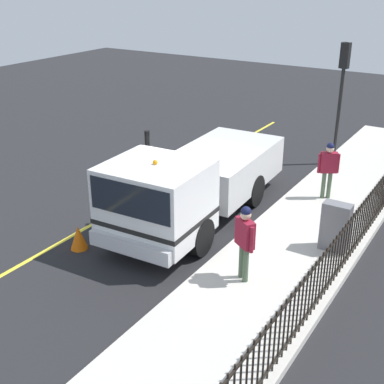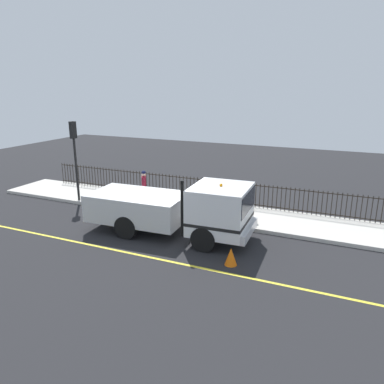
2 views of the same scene
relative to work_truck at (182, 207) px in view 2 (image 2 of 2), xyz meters
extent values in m
plane|color=#232326|center=(-0.18, 0.66, -1.25)|extent=(49.88, 49.88, 0.00)
cube|color=beige|center=(3.05, 0.66, -1.16)|extent=(2.95, 22.67, 0.17)
cube|color=yellow|center=(-2.27, 0.66, -1.24)|extent=(0.12, 20.41, 0.01)
cube|color=white|center=(0.08, -1.60, 0.14)|extent=(2.43, 2.26, 1.81)
cube|color=black|center=(0.08, -1.60, 0.53)|extent=(2.24, 2.30, 0.79)
cube|color=silver|center=(-0.09, 2.03, -0.20)|extent=(2.52, 4.15, 1.12)
cube|color=silver|center=(0.13, -2.76, -0.62)|extent=(2.22, 0.30, 0.36)
cube|color=black|center=(0.08, -1.60, -0.26)|extent=(2.45, 2.29, 0.12)
cylinder|color=black|center=(1.10, -1.23, -0.77)|extent=(0.34, 0.97, 0.96)
cylinder|color=black|center=(-0.98, -1.33, -0.77)|extent=(0.34, 0.97, 0.96)
cylinder|color=black|center=(0.95, 2.08, -0.77)|extent=(0.34, 0.97, 0.96)
cylinder|color=black|center=(-1.14, 1.99, -0.77)|extent=(0.34, 0.97, 0.96)
sphere|color=orange|center=(0.08, -1.60, 1.09)|extent=(0.12, 0.12, 0.12)
cylinder|color=black|center=(-0.99, -0.47, 0.32)|extent=(0.14, 0.14, 2.17)
cube|color=maroon|center=(2.63, -1.90, 0.07)|extent=(0.54, 0.46, 0.63)
sphere|color=beige|center=(2.63, -1.90, 0.50)|extent=(0.23, 0.23, 0.23)
sphere|color=#14193F|center=(2.63, -1.90, 0.58)|extent=(0.22, 0.22, 0.22)
cylinder|color=#4C6047|center=(2.70, -1.95, -0.66)|extent=(0.13, 0.13, 0.84)
cylinder|color=#4C6047|center=(2.55, -1.86, -0.66)|extent=(0.13, 0.13, 0.84)
cylinder|color=maroon|center=(2.86, -2.06, 0.04)|extent=(0.09, 0.09, 0.59)
cylinder|color=maroon|center=(2.39, -1.75, 0.04)|extent=(0.09, 0.09, 0.59)
cube|color=maroon|center=(2.69, 3.42, 0.04)|extent=(0.53, 0.44, 0.61)
sphere|color=beige|center=(2.69, 3.42, 0.46)|extent=(0.23, 0.23, 0.23)
sphere|color=#14193F|center=(2.69, 3.42, 0.54)|extent=(0.22, 0.22, 0.22)
cylinder|color=#4C6047|center=(2.61, 3.37, -0.67)|extent=(0.12, 0.12, 0.82)
cylinder|color=#4C6047|center=(2.76, 3.46, -0.67)|extent=(0.12, 0.12, 0.82)
cylinder|color=maroon|center=(2.45, 3.28, 0.01)|extent=(0.09, 0.09, 0.58)
cylinder|color=maroon|center=(2.92, 3.56, 0.01)|extent=(0.09, 0.09, 0.58)
cylinder|color=black|center=(4.36, -7.53, -0.47)|extent=(0.04, 0.04, 1.23)
cylinder|color=black|center=(4.36, -7.32, -0.47)|extent=(0.04, 0.04, 1.23)
cylinder|color=black|center=(4.36, -7.11, -0.47)|extent=(0.04, 0.04, 1.23)
cylinder|color=black|center=(4.36, -6.90, -0.47)|extent=(0.04, 0.04, 1.23)
cylinder|color=black|center=(4.36, -6.70, -0.47)|extent=(0.04, 0.04, 1.23)
cylinder|color=black|center=(4.36, -6.49, -0.47)|extent=(0.04, 0.04, 1.23)
cylinder|color=black|center=(4.36, -6.28, -0.47)|extent=(0.04, 0.04, 1.23)
cylinder|color=black|center=(4.36, -6.07, -0.47)|extent=(0.04, 0.04, 1.23)
cylinder|color=black|center=(4.36, -5.87, -0.47)|extent=(0.04, 0.04, 1.23)
cylinder|color=black|center=(4.36, -5.66, -0.47)|extent=(0.04, 0.04, 1.23)
cylinder|color=black|center=(4.36, -5.45, -0.47)|extent=(0.04, 0.04, 1.23)
cylinder|color=black|center=(4.36, -5.25, -0.47)|extent=(0.04, 0.04, 1.23)
cylinder|color=black|center=(4.36, -5.04, -0.47)|extent=(0.04, 0.04, 1.23)
cylinder|color=black|center=(4.36, -4.83, -0.47)|extent=(0.04, 0.04, 1.23)
cylinder|color=black|center=(4.36, -4.62, -0.47)|extent=(0.04, 0.04, 1.23)
cylinder|color=black|center=(4.36, -4.42, -0.47)|extent=(0.04, 0.04, 1.23)
cylinder|color=black|center=(4.36, -4.21, -0.47)|extent=(0.04, 0.04, 1.23)
cylinder|color=black|center=(4.36, -4.00, -0.47)|extent=(0.04, 0.04, 1.23)
cylinder|color=black|center=(4.36, -3.80, -0.47)|extent=(0.04, 0.04, 1.23)
cylinder|color=black|center=(4.36, -3.59, -0.47)|extent=(0.04, 0.04, 1.23)
cylinder|color=black|center=(4.36, -3.38, -0.47)|extent=(0.04, 0.04, 1.23)
cylinder|color=black|center=(4.36, -3.17, -0.47)|extent=(0.04, 0.04, 1.23)
cylinder|color=black|center=(4.36, -2.97, -0.47)|extent=(0.04, 0.04, 1.23)
cylinder|color=black|center=(4.36, -2.76, -0.47)|extent=(0.04, 0.04, 1.23)
cylinder|color=black|center=(4.36, -2.55, -0.47)|extent=(0.04, 0.04, 1.23)
cylinder|color=black|center=(4.36, -2.34, -0.47)|extent=(0.04, 0.04, 1.23)
cylinder|color=black|center=(4.36, -2.14, -0.47)|extent=(0.04, 0.04, 1.23)
cylinder|color=black|center=(4.36, -1.93, -0.47)|extent=(0.04, 0.04, 1.23)
cylinder|color=black|center=(4.36, -1.72, -0.47)|extent=(0.04, 0.04, 1.23)
cylinder|color=black|center=(4.36, -1.52, -0.47)|extent=(0.04, 0.04, 1.23)
cylinder|color=black|center=(4.36, -1.31, -0.47)|extent=(0.04, 0.04, 1.23)
cylinder|color=black|center=(4.36, -1.10, -0.47)|extent=(0.04, 0.04, 1.23)
cylinder|color=black|center=(4.36, -0.89, -0.47)|extent=(0.04, 0.04, 1.23)
cylinder|color=black|center=(4.36, -0.69, -0.47)|extent=(0.04, 0.04, 1.23)
cylinder|color=black|center=(4.36, -0.48, -0.47)|extent=(0.04, 0.04, 1.23)
cylinder|color=black|center=(4.36, -0.27, -0.47)|extent=(0.04, 0.04, 1.23)
cylinder|color=black|center=(4.36, -0.07, -0.47)|extent=(0.04, 0.04, 1.23)
cylinder|color=black|center=(4.36, 0.14, -0.47)|extent=(0.04, 0.04, 1.23)
cylinder|color=black|center=(4.36, 0.35, -0.47)|extent=(0.04, 0.04, 1.23)
cylinder|color=black|center=(4.36, 0.56, -0.47)|extent=(0.04, 0.04, 1.23)
cylinder|color=black|center=(4.36, 0.76, -0.47)|extent=(0.04, 0.04, 1.23)
cylinder|color=black|center=(4.36, 0.97, -0.47)|extent=(0.04, 0.04, 1.23)
cylinder|color=black|center=(4.36, 1.18, -0.47)|extent=(0.04, 0.04, 1.23)
cylinder|color=black|center=(4.36, 1.39, -0.47)|extent=(0.04, 0.04, 1.23)
cylinder|color=black|center=(4.36, 1.59, -0.47)|extent=(0.04, 0.04, 1.23)
cylinder|color=black|center=(4.36, 1.80, -0.47)|extent=(0.04, 0.04, 1.23)
cylinder|color=black|center=(4.36, 2.01, -0.47)|extent=(0.04, 0.04, 1.23)
cylinder|color=black|center=(4.36, 2.21, -0.47)|extent=(0.04, 0.04, 1.23)
cylinder|color=black|center=(4.36, 2.42, -0.47)|extent=(0.04, 0.04, 1.23)
cylinder|color=black|center=(4.36, 2.63, -0.47)|extent=(0.04, 0.04, 1.23)
cylinder|color=black|center=(4.36, 2.84, -0.47)|extent=(0.04, 0.04, 1.23)
cylinder|color=black|center=(4.36, 3.04, -0.47)|extent=(0.04, 0.04, 1.23)
cylinder|color=black|center=(4.36, 3.25, -0.47)|extent=(0.04, 0.04, 1.23)
cylinder|color=black|center=(4.36, 3.46, -0.47)|extent=(0.04, 0.04, 1.23)
cylinder|color=black|center=(4.36, 3.67, -0.47)|extent=(0.04, 0.04, 1.23)
cylinder|color=black|center=(4.36, 3.87, -0.47)|extent=(0.04, 0.04, 1.23)
cylinder|color=black|center=(4.36, 4.08, -0.47)|extent=(0.04, 0.04, 1.23)
cylinder|color=black|center=(4.36, 4.29, -0.47)|extent=(0.04, 0.04, 1.23)
cylinder|color=black|center=(4.36, 4.49, -0.47)|extent=(0.04, 0.04, 1.23)
cylinder|color=black|center=(4.36, 4.70, -0.47)|extent=(0.04, 0.04, 1.23)
cylinder|color=black|center=(4.36, 4.91, -0.47)|extent=(0.04, 0.04, 1.23)
cylinder|color=black|center=(4.36, 5.12, -0.47)|extent=(0.04, 0.04, 1.23)
cylinder|color=black|center=(4.36, 5.32, -0.47)|extent=(0.04, 0.04, 1.23)
cylinder|color=black|center=(4.36, 5.53, -0.47)|extent=(0.04, 0.04, 1.23)
cylinder|color=black|center=(4.36, 5.74, -0.47)|extent=(0.04, 0.04, 1.23)
cylinder|color=black|center=(4.36, 5.94, -0.47)|extent=(0.04, 0.04, 1.23)
cylinder|color=black|center=(4.36, 6.15, -0.47)|extent=(0.04, 0.04, 1.23)
cylinder|color=black|center=(4.36, 6.36, -0.47)|extent=(0.04, 0.04, 1.23)
cylinder|color=black|center=(4.36, 6.57, -0.47)|extent=(0.04, 0.04, 1.23)
cylinder|color=black|center=(4.36, 6.77, -0.47)|extent=(0.04, 0.04, 1.23)
cylinder|color=black|center=(4.36, 6.98, -0.47)|extent=(0.04, 0.04, 1.23)
cylinder|color=black|center=(4.36, 7.19, -0.47)|extent=(0.04, 0.04, 1.23)
cylinder|color=black|center=(4.36, 7.40, -0.47)|extent=(0.04, 0.04, 1.23)
cylinder|color=black|center=(4.36, 7.60, -0.47)|extent=(0.04, 0.04, 1.23)
cylinder|color=black|center=(4.36, 7.81, -0.47)|extent=(0.04, 0.04, 1.23)
cylinder|color=black|center=(4.36, 8.02, -0.47)|extent=(0.04, 0.04, 1.23)
cylinder|color=black|center=(4.36, 8.22, -0.47)|extent=(0.04, 0.04, 1.23)
cylinder|color=black|center=(4.36, 8.43, -0.47)|extent=(0.04, 0.04, 1.23)
cylinder|color=black|center=(4.36, 8.64, -0.47)|extent=(0.04, 0.04, 1.23)
cylinder|color=black|center=(4.36, 8.85, -0.47)|extent=(0.04, 0.04, 1.23)
cylinder|color=black|center=(4.36, 9.05, -0.47)|extent=(0.04, 0.04, 1.23)
cylinder|color=black|center=(4.36, 9.26, -0.47)|extent=(0.04, 0.04, 1.23)
cylinder|color=black|center=(4.36, 9.47, -0.47)|extent=(0.04, 0.04, 1.23)
cylinder|color=black|center=(4.36, 9.68, -0.47)|extent=(0.04, 0.04, 1.23)
cylinder|color=black|center=(4.36, 9.88, -0.47)|extent=(0.04, 0.04, 1.23)
cylinder|color=black|center=(4.36, 10.09, -0.47)|extent=(0.04, 0.04, 1.23)
cylinder|color=black|center=(4.36, 10.30, -0.47)|extent=(0.04, 0.04, 1.23)
cube|color=black|center=(4.36, 0.66, 0.05)|extent=(0.04, 19.27, 0.04)
cube|color=black|center=(4.36, 0.66, -0.93)|extent=(0.04, 19.27, 0.04)
cylinder|color=black|center=(1.81, 6.91, 0.97)|extent=(0.12, 0.12, 4.11)
cube|color=black|center=(1.81, 6.91, 2.60)|extent=(0.33, 0.25, 0.85)
sphere|color=red|center=(1.81, 6.91, 2.86)|extent=(0.16, 0.16, 0.16)
sphere|color=yellow|center=(1.81, 6.91, 2.60)|extent=(0.16, 0.16, 0.16)
sphere|color=green|center=(1.81, 6.91, 2.35)|extent=(0.16, 0.16, 0.16)
cube|color=slate|center=(3.89, 0.47, -0.47)|extent=(0.67, 0.36, 1.22)
cone|color=orange|center=(-1.63, -2.61, -0.93)|extent=(0.44, 0.44, 0.62)
camera|label=1|loc=(6.91, -10.85, 5.27)|focal=48.63mm
camera|label=2|loc=(-12.73, -6.04, 4.73)|focal=34.33mm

